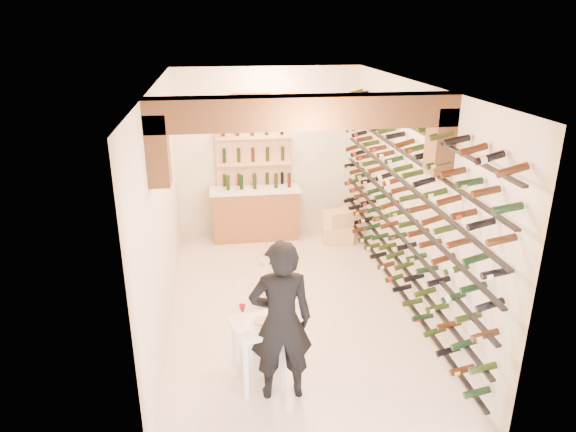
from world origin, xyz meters
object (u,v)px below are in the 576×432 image
object	(u,v)px
back_counter	(255,212)
crate_lower	(338,234)
wine_rack	(397,202)
tasting_table	(258,335)
person	(281,321)
white_stool	(260,349)
chrome_barstool	(270,278)

from	to	relation	value
back_counter	crate_lower	bearing A→B (deg)	-16.37
wine_rack	tasting_table	distance (m)	2.91
person	white_stool	bearing A→B (deg)	-70.19
white_stool	person	distance (m)	0.90
tasting_table	chrome_barstool	bearing A→B (deg)	65.17
wine_rack	chrome_barstool	bearing A→B (deg)	178.89
wine_rack	tasting_table	bearing A→B (deg)	-141.58
crate_lower	white_stool	bearing A→B (deg)	-116.64
crate_lower	person	bearing A→B (deg)	-111.39
back_counter	tasting_table	bearing A→B (deg)	-94.37
tasting_table	white_stool	world-z (taller)	tasting_table
back_counter	wine_rack	bearing A→B (deg)	-55.34
back_counter	tasting_table	size ratio (longest dim) A/B	1.77
back_counter	chrome_barstool	size ratio (longest dim) A/B	2.17
wine_rack	back_counter	distance (m)	3.38
chrome_barstool	crate_lower	bearing A→B (deg)	54.65
back_counter	tasting_table	xyz separation A→B (m)	(-0.33, -4.37, 0.12)
white_stool	crate_lower	world-z (taller)	white_stool
back_counter	white_stool	distance (m)	4.08
back_counter	person	world-z (taller)	person
tasting_table	chrome_barstool	distance (m)	1.79
person	crate_lower	bearing A→B (deg)	-111.08
back_counter	tasting_table	distance (m)	4.38
wine_rack	white_stool	distance (m)	2.86
back_counter	person	distance (m)	4.61
back_counter	crate_lower	world-z (taller)	back_counter
back_counter	crate_lower	size ratio (longest dim) A/B	2.98
wine_rack	tasting_table	size ratio (longest dim) A/B	5.95
back_counter	chrome_barstool	bearing A→B (deg)	-90.21
wine_rack	back_counter	xyz separation A→B (m)	(-1.83, 2.65, -1.02)
wine_rack	chrome_barstool	world-z (taller)	wine_rack
tasting_table	chrome_barstool	world-z (taller)	tasting_table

